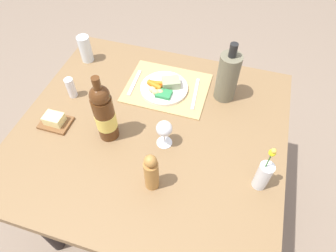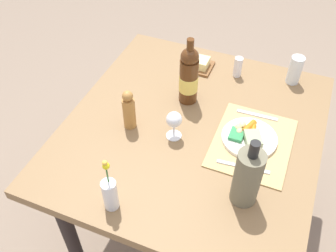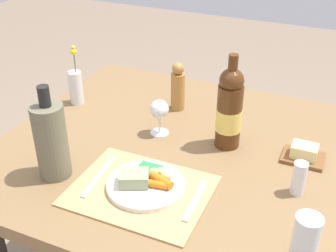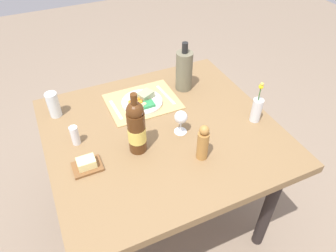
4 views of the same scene
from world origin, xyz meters
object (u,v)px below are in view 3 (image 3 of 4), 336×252
Objects in this scene: knife at (195,200)px; butter_dish at (304,154)px; cooler_bottle at (51,140)px; dining_table at (174,169)px; salt_shaker at (299,178)px; water_tumbler at (304,244)px; pepper_mill at (178,87)px; dinner_plate at (146,182)px; flower_vase at (76,86)px; wine_bottle at (229,109)px; fork at (99,176)px; wine_glass at (159,111)px.

knife is 1.37× the size of butter_dish.
dining_table is at bearing 46.98° from cooler_bottle.
dining_table is 0.31m from knife.
salt_shaker is 0.18m from butter_dish.
water_tumbler reaches higher than knife.
salt_shaker is 0.61m from pepper_mill.
dinner_plate is 0.95× the size of flower_vase.
cooler_bottle is 0.56m from wine_bottle.
fork is 2.01× the size of salt_shaker.
pepper_mill reaches higher than dinner_plate.
dining_table is 0.43m from butter_dish.
butter_dish reaches higher than knife.
flower_vase is at bearing 175.12° from wine_bottle.
water_tumbler reaches higher than dinner_plate.
dining_table is at bearing -34.65° from wine_glass.
flower_vase is (-0.34, 0.39, 0.07)m from fork.
dinner_plate is 0.43m from salt_shaker.
dinner_plate is at bearing 0.63° from fork.
butter_dish reaches higher than fork.
wine_glass is 0.99× the size of butter_dish.
cooler_bottle is at bearing -118.85° from wine_glass.
dining_table is 8.79× the size of butter_dish.
dinner_plate is at bearing -86.90° from dining_table.
dining_table is 0.44m from cooler_bottle.
water_tumbler reaches higher than wine_glass.
wine_glass is 0.39m from cooler_bottle.
salt_shaker is at bearing 101.60° from water_tumbler.
pepper_mill is (-0.25, 0.17, -0.04)m from wine_bottle.
flower_vase is 0.81× the size of cooler_bottle.
salt_shaker is (0.55, 0.17, 0.04)m from fork.
wine_bottle reaches higher than dining_table.
flower_vase reaches higher than salt_shaker.
pepper_mill reaches higher than dining_table.
knife is at bearing -0.72° from dinner_plate.
dining_table is 5.59× the size of fork.
cooler_bottle reaches higher than dinner_plate.
flower_vase is (-0.49, 0.37, 0.05)m from dinner_plate.
dinner_plate is at bearing 9.74° from cooler_bottle.
dining_table is at bearing 93.10° from dinner_plate.
knife is at bearing -2.85° from fork.
dinner_plate is at bearing -158.75° from salt_shaker.
dinner_plate is at bearing -37.36° from flower_vase.
salt_shaker is at bearing 29.98° from knife.
water_tumbler is at bearing -35.85° from wine_glass.
wine_glass is (-0.49, 0.14, 0.04)m from salt_shaker.
knife reaches higher than dining_table.
dinner_plate reaches higher than fork.
pepper_mill is (-0.01, 0.19, -0.00)m from wine_glass.
butter_dish is at bearing 93.10° from salt_shaker.
dinner_plate is 0.47m from water_tumbler.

